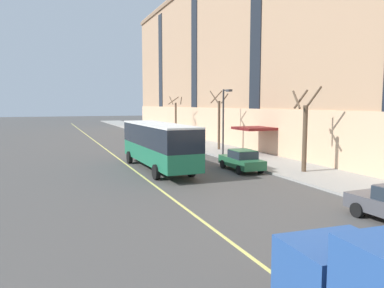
{
  "coord_description": "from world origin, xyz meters",
  "views": [
    {
      "loc": [
        -7.76,
        -24.86,
        4.88
      ],
      "look_at": [
        2.7,
        1.87,
        1.8
      ],
      "focal_mm": 35.0,
      "sensor_mm": 36.0,
      "label": 1
    }
  ],
  "objects_px": {
    "city_bus": "(158,143)",
    "parked_car_black_3": "(142,132)",
    "fire_hydrant": "(193,144)",
    "parked_car_green_4": "(242,160)",
    "street_tree_far_downtown": "(176,117)",
    "street_tree_mid_block": "(305,131)",
    "street_lamp": "(225,115)",
    "parked_car_silver_0": "(173,140)",
    "street_tree_far_uptown": "(219,120)"
  },
  "relations": [
    {
      "from": "city_bus",
      "to": "parked_car_black_3",
      "type": "xyz_separation_m",
      "value": [
        5.69,
        28.03,
        -1.23
      ]
    },
    {
      "from": "fire_hydrant",
      "to": "parked_car_black_3",
      "type": "bearing_deg",
      "value": 95.63
    },
    {
      "from": "parked_car_green_4",
      "to": "fire_hydrant",
      "type": "height_order",
      "value": "parked_car_green_4"
    },
    {
      "from": "parked_car_black_3",
      "to": "fire_hydrant",
      "type": "xyz_separation_m",
      "value": [
        1.63,
        -16.55,
        -0.29
      ]
    },
    {
      "from": "city_bus",
      "to": "street_tree_far_downtown",
      "type": "relative_size",
      "value": 1.97
    },
    {
      "from": "fire_hydrant",
      "to": "street_tree_mid_block",
      "type": "bearing_deg",
      "value": -83.69
    },
    {
      "from": "city_bus",
      "to": "fire_hydrant",
      "type": "height_order",
      "value": "city_bus"
    },
    {
      "from": "street_tree_mid_block",
      "to": "street_lamp",
      "type": "xyz_separation_m",
      "value": [
        -1.73,
        9.09,
        0.92
      ]
    },
    {
      "from": "parked_car_black_3",
      "to": "fire_hydrant",
      "type": "bearing_deg",
      "value": -84.37
    },
    {
      "from": "parked_car_black_3",
      "to": "city_bus",
      "type": "bearing_deg",
      "value": -101.47
    },
    {
      "from": "parked_car_silver_0",
      "to": "street_lamp",
      "type": "xyz_separation_m",
      "value": [
        1.76,
        -9.46,
        3.14
      ]
    },
    {
      "from": "parked_car_green_4",
      "to": "street_tree_far_uptown",
      "type": "relative_size",
      "value": 0.72
    },
    {
      "from": "city_bus",
      "to": "street_lamp",
      "type": "bearing_deg",
      "value": 28.39
    },
    {
      "from": "parked_car_black_3",
      "to": "parked_car_silver_0",
      "type": "bearing_deg",
      "value": -90.11
    },
    {
      "from": "parked_car_green_4",
      "to": "street_tree_mid_block",
      "type": "bearing_deg",
      "value": -35.21
    },
    {
      "from": "parked_car_silver_0",
      "to": "street_lamp",
      "type": "relative_size",
      "value": 0.73
    },
    {
      "from": "parked_car_black_3",
      "to": "street_lamp",
      "type": "height_order",
      "value": "street_lamp"
    },
    {
      "from": "city_bus",
      "to": "street_tree_mid_block",
      "type": "xyz_separation_m",
      "value": [
        9.15,
        -5.08,
        0.99
      ]
    },
    {
      "from": "parked_car_silver_0",
      "to": "street_tree_far_uptown",
      "type": "relative_size",
      "value": 0.72
    },
    {
      "from": "city_bus",
      "to": "parked_car_black_3",
      "type": "relative_size",
      "value": 2.53
    },
    {
      "from": "street_tree_far_uptown",
      "to": "street_tree_far_downtown",
      "type": "xyz_separation_m",
      "value": [
        0.01,
        13.89,
        -0.08
      ]
    },
    {
      "from": "city_bus",
      "to": "street_tree_far_uptown",
      "type": "bearing_deg",
      "value": 43.89
    },
    {
      "from": "parked_car_silver_0",
      "to": "fire_hydrant",
      "type": "relative_size",
      "value": 6.12
    },
    {
      "from": "parked_car_green_4",
      "to": "street_tree_far_downtown",
      "type": "distance_m",
      "value": 25.6
    },
    {
      "from": "street_lamp",
      "to": "parked_car_black_3",
      "type": "bearing_deg",
      "value": 94.13
    },
    {
      "from": "street_tree_mid_block",
      "to": "fire_hydrant",
      "type": "bearing_deg",
      "value": 96.31
    },
    {
      "from": "parked_car_silver_0",
      "to": "parked_car_black_3",
      "type": "xyz_separation_m",
      "value": [
        0.03,
        14.56,
        -0.0
      ]
    },
    {
      "from": "parked_car_silver_0",
      "to": "fire_hydrant",
      "type": "distance_m",
      "value": 2.61
    },
    {
      "from": "street_tree_mid_block",
      "to": "fire_hydrant",
      "type": "relative_size",
      "value": 8.27
    },
    {
      "from": "street_tree_far_uptown",
      "to": "street_tree_mid_block",
      "type": "bearing_deg",
      "value": -89.95
    },
    {
      "from": "parked_car_green_4",
      "to": "parked_car_black_3",
      "type": "bearing_deg",
      "value": 89.81
    },
    {
      "from": "parked_car_black_3",
      "to": "street_tree_far_uptown",
      "type": "bearing_deg",
      "value": -79.83
    },
    {
      "from": "street_lamp",
      "to": "fire_hydrant",
      "type": "distance_m",
      "value": 8.22
    },
    {
      "from": "parked_car_silver_0",
      "to": "street_tree_mid_block",
      "type": "relative_size",
      "value": 0.74
    },
    {
      "from": "parked_car_black_3",
      "to": "street_lamp",
      "type": "xyz_separation_m",
      "value": [
        1.73,
        -24.02,
        3.14
      ]
    },
    {
      "from": "city_bus",
      "to": "street_tree_far_uptown",
      "type": "relative_size",
      "value": 1.85
    },
    {
      "from": "parked_car_green_4",
      "to": "parked_car_silver_0",
      "type": "bearing_deg",
      "value": 89.75
    },
    {
      "from": "parked_car_silver_0",
      "to": "parked_car_green_4",
      "type": "height_order",
      "value": "same"
    },
    {
      "from": "city_bus",
      "to": "parked_car_black_3",
      "type": "distance_m",
      "value": 28.63
    },
    {
      "from": "street_tree_mid_block",
      "to": "street_lamp",
      "type": "relative_size",
      "value": 0.98
    },
    {
      "from": "fire_hydrant",
      "to": "street_tree_far_downtown",
      "type": "bearing_deg",
      "value": 80.74
    },
    {
      "from": "parked_car_green_4",
      "to": "street_tree_far_uptown",
      "type": "distance_m",
      "value": 12.13
    },
    {
      "from": "street_tree_far_uptown",
      "to": "street_tree_far_downtown",
      "type": "relative_size",
      "value": 1.07
    },
    {
      "from": "parked_car_green_4",
      "to": "fire_hydrant",
      "type": "relative_size",
      "value": 6.16
    },
    {
      "from": "street_tree_far_uptown",
      "to": "parked_car_green_4",
      "type": "bearing_deg",
      "value": -107.36
    },
    {
      "from": "city_bus",
      "to": "street_tree_mid_block",
      "type": "relative_size",
      "value": 1.91
    },
    {
      "from": "street_tree_mid_block",
      "to": "street_tree_far_uptown",
      "type": "relative_size",
      "value": 0.97
    },
    {
      "from": "parked_car_black_3",
      "to": "fire_hydrant",
      "type": "height_order",
      "value": "parked_car_black_3"
    },
    {
      "from": "street_tree_mid_block",
      "to": "parked_car_black_3",
      "type": "bearing_deg",
      "value": 95.97
    },
    {
      "from": "parked_car_green_4",
      "to": "fire_hydrant",
      "type": "distance_m",
      "value": 14.15
    }
  ]
}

